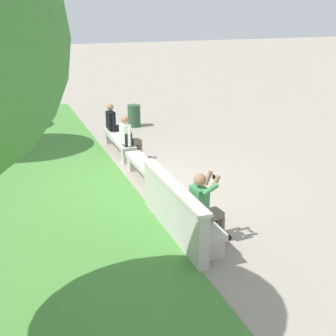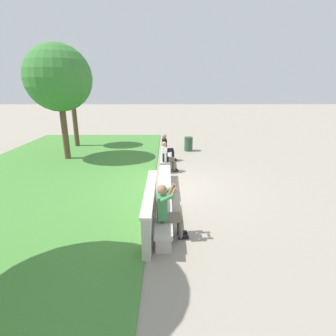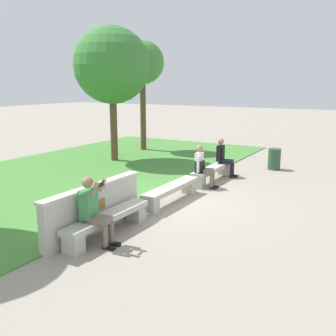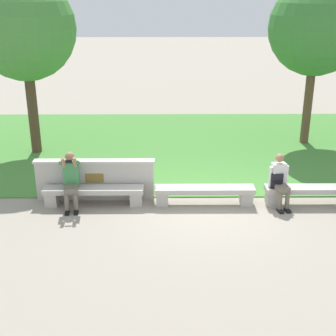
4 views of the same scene
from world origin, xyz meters
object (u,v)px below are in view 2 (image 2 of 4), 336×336
object	(u,v)px
bench_mid	(165,159)
bench_near	(165,179)
person_photographer	(167,209)
bench_main	(164,215)
person_distant	(167,156)
tree_behind_wall	(58,78)
tree_left_background	(70,76)
backpack	(165,157)
trash_bin	(188,144)
person_companion	(167,147)

from	to	relation	value
bench_mid	bench_near	bearing A→B (deg)	180.00
bench_near	person_photographer	size ratio (longest dim) A/B	1.79
bench_main	bench_near	distance (m)	2.62
bench_main	person_distant	size ratio (longest dim) A/B	1.87
tree_behind_wall	tree_left_background	bearing A→B (deg)	8.84
person_distant	backpack	bearing A→B (deg)	141.89
backpack	tree_behind_wall	xyz separation A→B (m)	(2.02, 4.71, 3.04)
bench_near	tree_left_background	xyz separation A→B (m)	(6.41, 5.12, 3.55)
person_photographer	trash_bin	size ratio (longest dim) A/B	1.76
backpack	tree_behind_wall	distance (m)	5.96
person_photographer	backpack	distance (m)	4.78
bench_mid	trash_bin	size ratio (longest dim) A/B	3.14
person_distant	person_companion	xyz separation A→B (m)	(1.61, -0.00, 0.00)
person_distant	tree_behind_wall	distance (m)	5.95
bench_mid	tree_left_background	distance (m)	7.29
person_photographer	tree_left_background	world-z (taller)	tree_left_background
bench_near	backpack	bearing A→B (deg)	-0.41
person_companion	tree_behind_wall	xyz separation A→B (m)	(0.34, 4.76, 3.00)
bench_near	backpack	size ratio (longest dim) A/B	5.51
tree_left_background	trash_bin	bearing A→B (deg)	-100.19
person_companion	trash_bin	size ratio (longest dim) A/B	1.68
person_companion	tree_behind_wall	distance (m)	5.64
tree_left_background	trash_bin	size ratio (longest dim) A/B	6.51
backpack	bench_main	bearing A→B (deg)	179.84
tree_behind_wall	person_companion	bearing A→B (deg)	-94.10
bench_near	person_photographer	distance (m)	3.14
bench_near	person_companion	world-z (taller)	person_companion
person_distant	bench_main	bearing A→B (deg)	179.15
tree_behind_wall	backpack	bearing A→B (deg)	-113.26
bench_near	tree_behind_wall	world-z (taller)	tree_behind_wall
bench_main	person_photographer	size ratio (longest dim) A/B	1.79
bench_near	backpack	xyz separation A→B (m)	(1.67, -0.01, 0.32)
tree_behind_wall	trash_bin	world-z (taller)	tree_behind_wall
person_companion	bench_near	bearing A→B (deg)	178.87
bench_main	bench_mid	size ratio (longest dim) A/B	1.00
bench_main	tree_behind_wall	bearing A→B (deg)	36.64
backpack	bench_near	bearing A→B (deg)	179.59
bench_near	backpack	world-z (taller)	backpack
person_companion	backpack	bearing A→B (deg)	178.16
bench_main	trash_bin	size ratio (longest dim) A/B	3.14
bench_main	trash_bin	xyz separation A→B (m)	(7.89, -1.23, 0.07)
person_distant	trash_bin	distance (m)	3.73
trash_bin	tree_left_background	bearing A→B (deg)	79.81
trash_bin	backpack	bearing A→B (deg)	161.30
bench_main	person_photographer	bearing A→B (deg)	-171.09
bench_mid	trash_bin	bearing A→B (deg)	-24.85
bench_near	tree_behind_wall	bearing A→B (deg)	51.79
bench_main	person_companion	world-z (taller)	person_companion
bench_main	person_companion	size ratio (longest dim) A/B	1.87
bench_near	person_photographer	xyz separation A→B (m)	(-3.11, -0.08, 0.43)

